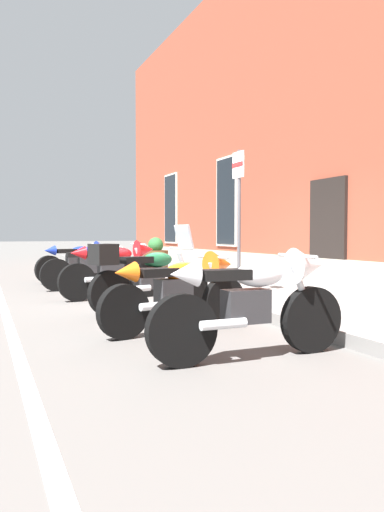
# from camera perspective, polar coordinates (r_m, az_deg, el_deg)

# --- Properties ---
(ground_plane) EXTENTS (140.00, 140.00, 0.00)m
(ground_plane) POSITION_cam_1_polar(r_m,az_deg,el_deg) (9.12, 0.33, -5.02)
(ground_plane) COLOR #565451
(sidewalk) EXTENTS (33.29, 2.92, 0.16)m
(sidewalk) POSITION_cam_1_polar(r_m,az_deg,el_deg) (9.76, 8.25, -4.08)
(sidewalk) COLOR slate
(sidewalk) RESTS_ON ground_plane
(lane_stripe) EXTENTS (33.29, 0.12, 0.01)m
(lane_stripe) POSITION_cam_1_polar(r_m,az_deg,el_deg) (8.42, -20.28, -5.79)
(lane_stripe) COLOR silver
(lane_stripe) RESTS_ON ground_plane
(motorcycle_blue_sport) EXTENTS (0.75, 2.09, 1.01)m
(motorcycle_blue_sport) POSITION_cam_1_polar(r_m,az_deg,el_deg) (12.82, -12.42, -0.40)
(motorcycle_blue_sport) COLOR black
(motorcycle_blue_sport) RESTS_ON ground_plane
(motorcycle_yellow_naked) EXTENTS (0.62, 2.17, 0.93)m
(motorcycle_yellow_naked) POSITION_cam_1_polar(r_m,az_deg,el_deg) (11.08, -11.13, -1.25)
(motorcycle_yellow_naked) COLOR black
(motorcycle_yellow_naked) RESTS_ON ground_plane
(motorcycle_red_sport) EXTENTS (0.62, 2.04, 1.08)m
(motorcycle_red_sport) POSITION_cam_1_polar(r_m,az_deg,el_deg) (9.41, -8.41, -1.26)
(motorcycle_red_sport) COLOR black
(motorcycle_red_sport) RESTS_ON ground_plane
(motorcycle_green_touring) EXTENTS (0.90, 2.09, 1.34)m
(motorcycle_green_touring) POSITION_cam_1_polar(r_m,az_deg,el_deg) (7.78, -5.17, -2.21)
(motorcycle_green_touring) COLOR black
(motorcycle_green_touring) RESTS_ON ground_plane
(motorcycle_orange_sport) EXTENTS (0.73, 2.07, 0.98)m
(motorcycle_orange_sport) POSITION_cam_1_polar(r_m,az_deg,el_deg) (6.22, -1.06, -3.57)
(motorcycle_orange_sport) COLOR black
(motorcycle_orange_sport) RESTS_ON ground_plane
(motorcycle_white_sport) EXTENTS (0.62, 2.09, 1.06)m
(motorcycle_white_sport) POSITION_cam_1_polar(r_m,az_deg,el_deg) (4.91, 7.34, -4.83)
(motorcycle_white_sport) COLOR black
(motorcycle_white_sport) RESTS_ON ground_plane
(parking_sign) EXTENTS (0.36, 0.07, 2.46)m
(parking_sign) POSITION_cam_1_polar(r_m,az_deg,el_deg) (8.73, 5.26, 6.11)
(parking_sign) COLOR #4C4C51
(parking_sign) RESTS_ON sidewalk
(barrel_planter) EXTENTS (0.67, 0.67, 0.94)m
(barrel_planter) POSITION_cam_1_polar(r_m,az_deg,el_deg) (13.21, -4.10, -0.30)
(barrel_planter) COLOR brown
(barrel_planter) RESTS_ON sidewalk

